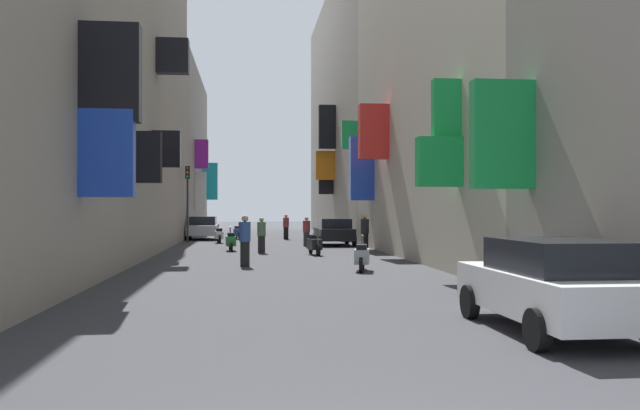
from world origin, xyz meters
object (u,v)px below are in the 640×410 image
object	(u,v)px
pedestrian_far_away	(245,241)
pedestrian_near_right	(286,227)
scooter_white	(219,235)
traffic_light_near_corner	(188,191)
scooter_blue	(238,232)
parked_car_black	(334,231)
pedestrian_crossing	(261,235)
scooter_silver	(362,256)
pedestrian_near_left	(306,232)
parked_car_white	(552,284)
scooter_black	(314,244)
parked_car_silver	(203,227)
scooter_green	(231,241)
pedestrian_mid_street	(365,233)

from	to	relation	value
pedestrian_far_away	pedestrian_near_right	bearing A→B (deg)	82.75
scooter_white	traffic_light_near_corner	size ratio (longest dim) A/B	0.40
scooter_blue	scooter_white	bearing A→B (deg)	-102.72
parked_car_black	pedestrian_crossing	bearing A→B (deg)	-124.20
scooter_silver	scooter_blue	world-z (taller)	same
pedestrian_crossing	traffic_light_near_corner	bearing A→B (deg)	112.55
parked_car_black	pedestrian_near_left	distance (m)	1.76
parked_car_black	pedestrian_near_left	size ratio (longest dim) A/B	2.56
parked_car_black	parked_car_white	size ratio (longest dim) A/B	0.95
scooter_black	pedestrian_near_right	xyz separation A→B (m)	(-0.38, 14.49, 0.34)
parked_car_silver	scooter_silver	xyz separation A→B (m)	(6.45, -22.51, -0.31)
pedestrian_crossing	pedestrian_near_left	size ratio (longest dim) A/B	1.02
scooter_green	pedestrian_mid_street	distance (m)	6.28
pedestrian_crossing	pedestrian_mid_street	size ratio (longest dim) A/B	0.92
scooter_green	pedestrian_mid_street	xyz separation A→B (m)	(6.13, -1.29, 0.40)
pedestrian_mid_street	pedestrian_crossing	bearing A→B (deg)	-174.86
scooter_blue	pedestrian_crossing	distance (m)	13.55
scooter_green	pedestrian_near_left	bearing A→B (deg)	41.38
parked_car_black	scooter_silver	world-z (taller)	parked_car_black
scooter_silver	parked_car_black	bearing A→B (deg)	85.95
parked_car_black	traffic_light_near_corner	world-z (taller)	traffic_light_near_corner
pedestrian_near_right	pedestrian_far_away	world-z (taller)	pedestrian_far_away
scooter_black	traffic_light_near_corner	world-z (taller)	traffic_light_near_corner
scooter_blue	traffic_light_near_corner	size ratio (longest dim) A/B	0.42
traffic_light_near_corner	parked_car_black	bearing A→B (deg)	-26.29
pedestrian_far_away	scooter_silver	bearing A→B (deg)	-28.95
pedestrian_mid_street	pedestrian_far_away	distance (m)	9.09
scooter_green	traffic_light_near_corner	bearing A→B (deg)	108.36
parked_car_white	pedestrian_mid_street	size ratio (longest dim) A/B	2.43
pedestrian_mid_street	scooter_black	bearing A→B (deg)	-144.25
scooter_green	pedestrian_near_right	size ratio (longest dim) A/B	1.20
scooter_black	pedestrian_near_right	bearing A→B (deg)	91.50
scooter_black	pedestrian_near_right	distance (m)	14.49
scooter_green	pedestrian_near_right	world-z (taller)	pedestrian_near_right
parked_car_silver	scooter_white	bearing A→B (deg)	-75.36
pedestrian_far_away	traffic_light_near_corner	size ratio (longest dim) A/B	0.39
scooter_green	parked_car_silver	bearing A→B (deg)	99.90
parked_car_white	pedestrian_near_left	xyz separation A→B (m)	(-1.74, 24.55, -0.01)
parked_car_silver	scooter_white	world-z (taller)	parked_car_silver
pedestrian_crossing	pedestrian_near_left	bearing A→B (deg)	64.30
pedestrian_near_right	pedestrian_mid_street	size ratio (longest dim) A/B	0.94
parked_car_black	parked_car_silver	distance (m)	10.75
parked_car_white	scooter_black	xyz separation A→B (m)	(-1.99, 18.05, -0.31)
pedestrian_mid_street	scooter_blue	bearing A→B (deg)	114.58
pedestrian_mid_street	pedestrian_near_right	bearing A→B (deg)	102.86
parked_car_white	scooter_green	xyz separation A→B (m)	(-5.60, 21.15, -0.31)
parked_car_black	pedestrian_mid_street	size ratio (longest dim) A/B	2.30
scooter_white	pedestrian_crossing	bearing A→B (deg)	-75.86
scooter_blue	scooter_green	distance (m)	11.78
scooter_silver	scooter_black	distance (m)	7.54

